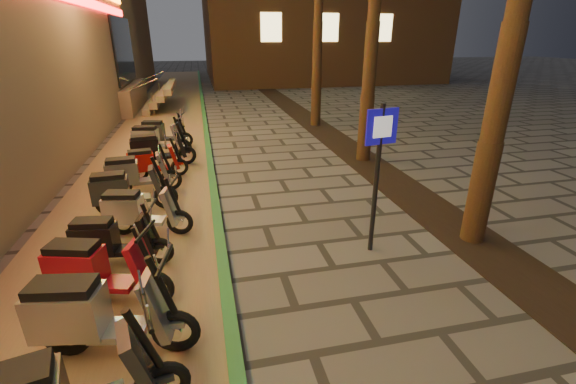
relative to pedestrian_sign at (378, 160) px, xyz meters
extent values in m
plane|color=#474442|center=(-1.64, -2.07, -1.63)|extent=(120.00, 120.00, 0.00)
cube|color=#8C7251|center=(-4.24, 7.93, -1.63)|extent=(3.40, 60.00, 0.01)
cube|color=#2A7035|center=(-2.54, 7.93, -1.58)|extent=(0.18, 60.00, 0.10)
cube|color=black|center=(1.96, 2.93, -1.62)|extent=(1.20, 40.00, 0.02)
cube|color=black|center=(-6.09, 15.93, 1.17)|extent=(0.08, 5.00, 3.00)
cube|color=gray|center=(-8.14, 15.93, -1.03)|extent=(5.00, 6.00, 1.20)
cube|color=gray|center=(-5.14, 15.93, -1.48)|extent=(0.35, 5.00, 0.30)
cube|color=gray|center=(-4.79, 15.93, -1.18)|extent=(0.35, 5.00, 0.30)
cube|color=gray|center=(-4.44, 15.93, -0.88)|extent=(0.35, 5.00, 0.30)
cube|color=gray|center=(-4.09, 15.93, -0.58)|extent=(0.35, 5.00, 0.30)
cylinder|color=silver|center=(-5.54, 13.93, -0.38)|extent=(2.09, 0.06, 0.81)
cylinder|color=silver|center=(-5.54, 17.93, -0.38)|extent=(2.09, 0.06, 0.81)
cube|color=#FFE48C|center=(2.36, 21.90, 2.37)|extent=(1.40, 0.06, 1.80)
cube|color=#FFE48C|center=(6.36, 21.90, 2.37)|extent=(1.40, 0.06, 1.80)
cube|color=#FFE48C|center=(10.36, 21.90, 2.37)|extent=(1.40, 0.06, 1.80)
cylinder|color=#472D19|center=(1.96, -0.07, 1.09)|extent=(0.40, 0.40, 5.45)
cylinder|color=#472D19|center=(1.96, 4.93, 1.22)|extent=(0.40, 0.40, 5.70)
cylinder|color=#472D19|center=(1.96, 9.93, 1.34)|extent=(0.40, 0.40, 5.95)
cylinder|color=black|center=(0.00, 0.01, -0.37)|extent=(0.08, 0.08, 2.52)
cube|color=#130B93|center=(0.00, -0.01, 0.54)|extent=(0.55, 0.12, 0.55)
cube|color=white|center=(0.01, -0.03, 0.54)|extent=(0.32, 0.07, 0.32)
cube|color=black|center=(-4.39, -2.69, -0.71)|extent=(0.74, 0.50, 0.13)
cube|color=#26292C|center=(-3.43, -2.45, -0.97)|extent=(0.39, 0.50, 0.77)
cylinder|color=black|center=(-3.35, -2.43, -0.75)|extent=(0.31, 0.15, 0.81)
cylinder|color=black|center=(-3.30, -2.42, -0.40)|extent=(0.20, 0.63, 0.05)
cube|color=#26292C|center=(-3.28, -2.41, -1.22)|extent=(0.27, 0.21, 0.07)
torus|color=black|center=(-4.40, -1.44, -1.34)|extent=(0.59, 0.21, 0.58)
cylinder|color=silver|center=(-4.40, -1.44, -1.34)|extent=(0.17, 0.14, 0.15)
torus|color=black|center=(-3.18, -1.66, -1.34)|extent=(0.59, 0.21, 0.58)
cylinder|color=silver|center=(-3.18, -1.66, -1.34)|extent=(0.17, 0.14, 0.15)
cube|color=#9C9DA3|center=(-3.80, -1.55, -1.30)|extent=(0.66, 0.48, 0.09)
cube|color=#9C9DA3|center=(-4.31, -1.46, -1.02)|extent=(0.84, 0.55, 0.55)
cube|color=black|center=(-4.31, -1.46, -0.70)|extent=(0.74, 0.47, 0.13)
cube|color=#9C9DA3|center=(-3.33, -1.63, -0.97)|extent=(0.37, 0.49, 0.78)
cylinder|color=black|center=(-3.25, -1.64, -0.75)|extent=(0.31, 0.13, 0.82)
cylinder|color=black|center=(-3.20, -1.65, -0.39)|extent=(0.16, 0.64, 0.05)
cube|color=#9C9DA3|center=(-3.18, -1.66, -1.21)|extent=(0.27, 0.19, 0.07)
torus|color=black|center=(-4.58, -0.39, -1.37)|extent=(0.54, 0.24, 0.53)
cylinder|color=silver|center=(-4.58, -0.39, -1.37)|extent=(0.16, 0.14, 0.14)
torus|color=black|center=(-3.49, -0.70, -1.37)|extent=(0.54, 0.24, 0.53)
cylinder|color=silver|center=(-3.49, -0.70, -1.37)|extent=(0.16, 0.14, 0.14)
cube|color=maroon|center=(-4.04, -0.54, -1.33)|extent=(0.63, 0.49, 0.08)
cube|color=maroon|center=(-4.50, -0.41, -1.07)|extent=(0.79, 0.57, 0.51)
cube|color=black|center=(-4.50, -0.41, -0.78)|extent=(0.69, 0.49, 0.12)
cube|color=maroon|center=(-3.62, -0.66, -1.02)|extent=(0.37, 0.46, 0.71)
cylinder|color=black|center=(-3.56, -0.68, -0.82)|extent=(0.29, 0.14, 0.75)
cylinder|color=black|center=(-3.51, -0.69, -0.50)|extent=(0.20, 0.58, 0.04)
cube|color=maroon|center=(-3.49, -0.70, -1.25)|extent=(0.25, 0.20, 0.06)
torus|color=black|center=(-4.55, 0.50, -1.39)|extent=(0.49, 0.16, 0.48)
cylinder|color=silver|center=(-4.55, 0.50, -1.39)|extent=(0.14, 0.11, 0.13)
torus|color=black|center=(-3.53, 0.34, -1.39)|extent=(0.49, 0.16, 0.48)
cylinder|color=silver|center=(-3.53, 0.34, -1.39)|extent=(0.14, 0.11, 0.13)
cube|color=black|center=(-4.05, 0.42, -1.36)|extent=(0.55, 0.38, 0.07)
cube|color=black|center=(-4.47, 0.49, -1.13)|extent=(0.69, 0.44, 0.46)
cube|color=black|center=(-4.47, 0.49, -0.86)|extent=(0.61, 0.38, 0.11)
cube|color=black|center=(-3.65, 0.36, -1.08)|extent=(0.30, 0.40, 0.65)
cylinder|color=black|center=(-3.59, 0.35, -0.89)|extent=(0.26, 0.10, 0.68)
cylinder|color=black|center=(-3.54, 0.35, -0.60)|extent=(0.12, 0.53, 0.04)
cube|color=black|center=(-3.53, 0.34, -1.28)|extent=(0.22, 0.16, 0.06)
torus|color=black|center=(-4.28, 1.53, -1.38)|extent=(0.50, 0.19, 0.50)
cylinder|color=silver|center=(-4.28, 1.53, -1.38)|extent=(0.15, 0.12, 0.13)
torus|color=black|center=(-3.23, 1.32, -1.38)|extent=(0.50, 0.19, 0.50)
cylinder|color=silver|center=(-3.23, 1.32, -1.38)|extent=(0.15, 0.12, 0.13)
cube|color=#BCBBC0|center=(-3.76, 1.42, -1.35)|extent=(0.58, 0.42, 0.08)
cube|color=#BCBBC0|center=(-4.20, 1.51, -1.11)|extent=(0.73, 0.49, 0.48)
cube|color=black|center=(-4.20, 1.51, -0.83)|extent=(0.64, 0.42, 0.11)
cube|color=#BCBBC0|center=(-3.36, 1.34, -1.06)|extent=(0.32, 0.42, 0.67)
cylinder|color=black|center=(-3.30, 1.33, -0.87)|extent=(0.27, 0.12, 0.71)
cylinder|color=black|center=(-3.25, 1.32, -0.56)|extent=(0.15, 0.55, 0.04)
cube|color=#BCBBC0|center=(-3.23, 1.32, -1.27)|extent=(0.23, 0.17, 0.06)
torus|color=black|center=(-4.69, 2.49, -1.37)|extent=(0.53, 0.14, 0.52)
cylinder|color=silver|center=(-4.69, 2.49, -1.37)|extent=(0.15, 0.11, 0.14)
torus|color=black|center=(-3.57, 2.59, -1.37)|extent=(0.53, 0.14, 0.52)
cylinder|color=silver|center=(-3.57, 2.59, -1.37)|extent=(0.15, 0.11, 0.14)
cube|color=#232528|center=(-4.14, 2.54, -1.33)|extent=(0.58, 0.39, 0.08)
cube|color=#232528|center=(-4.61, 2.50, -1.08)|extent=(0.74, 0.44, 0.50)
cube|color=black|center=(-4.61, 2.50, -0.79)|extent=(0.65, 0.37, 0.12)
cube|color=#232528|center=(-3.71, 2.58, -1.03)|extent=(0.30, 0.42, 0.71)
cylinder|color=black|center=(-3.64, 2.58, -0.83)|extent=(0.28, 0.09, 0.75)
cylinder|color=black|center=(-3.59, 2.59, -0.50)|extent=(0.09, 0.59, 0.04)
cube|color=#232528|center=(-3.57, 2.59, -1.25)|extent=(0.23, 0.16, 0.06)
torus|color=black|center=(-4.63, 3.57, -1.37)|extent=(0.53, 0.15, 0.52)
cylinder|color=silver|center=(-4.63, 3.57, -1.37)|extent=(0.15, 0.11, 0.14)
torus|color=black|center=(-3.51, 3.67, -1.37)|extent=(0.53, 0.15, 0.52)
cylinder|color=silver|center=(-3.51, 3.67, -1.37)|extent=(0.15, 0.11, 0.14)
cube|color=gray|center=(-4.08, 3.62, -1.33)|extent=(0.58, 0.39, 0.08)
cube|color=gray|center=(-4.55, 3.57, -1.08)|extent=(0.73, 0.44, 0.50)
cube|color=black|center=(-4.55, 3.57, -0.79)|extent=(0.65, 0.38, 0.12)
cube|color=gray|center=(-3.65, 3.66, -1.03)|extent=(0.30, 0.42, 0.70)
cylinder|color=black|center=(-3.58, 3.67, -0.83)|extent=(0.28, 0.10, 0.74)
cylinder|color=black|center=(-3.53, 3.67, -0.51)|extent=(0.10, 0.58, 0.04)
cube|color=gray|center=(-3.51, 3.67, -1.25)|extent=(0.23, 0.16, 0.06)
torus|color=black|center=(-4.34, 4.51, -1.40)|extent=(0.48, 0.18, 0.47)
cylinder|color=silver|center=(-4.34, 4.51, -1.40)|extent=(0.14, 0.11, 0.13)
torus|color=black|center=(-3.35, 4.71, -1.40)|extent=(0.48, 0.18, 0.47)
cylinder|color=silver|center=(-3.35, 4.71, -1.40)|extent=(0.14, 0.11, 0.13)
cube|color=maroon|center=(-3.85, 4.61, -1.36)|extent=(0.54, 0.39, 0.07)
cube|color=maroon|center=(-4.27, 4.53, -1.14)|extent=(0.68, 0.46, 0.45)
cube|color=black|center=(-4.27, 4.53, -0.88)|extent=(0.60, 0.39, 0.11)
cube|color=maroon|center=(-3.47, 4.68, -1.09)|extent=(0.30, 0.40, 0.63)
cylinder|color=black|center=(-3.41, 4.69, -0.91)|extent=(0.25, 0.11, 0.67)
cylinder|color=black|center=(-3.37, 4.70, -0.63)|extent=(0.14, 0.52, 0.04)
cube|color=maroon|center=(-3.35, 4.71, -1.29)|extent=(0.22, 0.16, 0.05)
torus|color=black|center=(-4.35, 5.50, -1.36)|extent=(0.56, 0.18, 0.55)
cylinder|color=silver|center=(-4.35, 5.50, -1.36)|extent=(0.16, 0.12, 0.15)
torus|color=black|center=(-3.18, 5.65, -1.36)|extent=(0.56, 0.18, 0.55)
cylinder|color=silver|center=(-3.18, 5.65, -1.36)|extent=(0.16, 0.12, 0.15)
cube|color=black|center=(-3.77, 5.57, -1.32)|extent=(0.62, 0.43, 0.08)
cube|color=black|center=(-4.26, 5.51, -1.05)|extent=(0.78, 0.49, 0.53)
cube|color=black|center=(-4.26, 5.51, -0.75)|extent=(0.69, 0.42, 0.13)
cube|color=black|center=(-3.32, 5.63, -1.00)|extent=(0.33, 0.45, 0.74)
cylinder|color=black|center=(-3.25, 5.64, -0.79)|extent=(0.30, 0.11, 0.78)
cylinder|color=black|center=(-3.20, 5.65, -0.45)|extent=(0.13, 0.61, 0.05)
cube|color=black|center=(-3.18, 5.65, -1.23)|extent=(0.25, 0.18, 0.06)
torus|color=black|center=(-4.46, 6.76, -1.36)|extent=(0.55, 0.19, 0.55)
cylinder|color=silver|center=(-4.46, 6.76, -1.36)|extent=(0.16, 0.13, 0.15)
torus|color=black|center=(-3.30, 6.56, -1.36)|extent=(0.55, 0.19, 0.55)
cylinder|color=silver|center=(-3.30, 6.56, -1.36)|extent=(0.16, 0.13, 0.15)
cube|color=silver|center=(-3.89, 6.66, -1.32)|extent=(0.63, 0.45, 0.08)
cube|color=silver|center=(-4.38, 6.75, -1.06)|extent=(0.79, 0.52, 0.52)
cube|color=black|center=(-4.38, 6.75, -0.75)|extent=(0.70, 0.44, 0.13)
cube|color=silver|center=(-3.45, 6.59, -1.00)|extent=(0.35, 0.46, 0.74)
cylinder|color=black|center=(-3.37, 6.58, -0.79)|extent=(0.30, 0.12, 0.78)
cylinder|color=black|center=(-3.32, 6.57, -0.46)|extent=(0.15, 0.61, 0.05)
cube|color=silver|center=(-3.30, 6.56, -1.23)|extent=(0.25, 0.18, 0.06)
torus|color=black|center=(-4.34, 7.80, -1.38)|extent=(0.52, 0.19, 0.51)
cylinder|color=silver|center=(-4.34, 7.80, -1.38)|extent=(0.15, 0.12, 0.14)
torus|color=black|center=(-3.26, 7.60, -1.38)|extent=(0.52, 0.19, 0.51)
cylinder|color=silver|center=(-3.26, 7.60, -1.38)|extent=(0.15, 0.12, 0.14)
cube|color=#2A2D30|center=(-3.81, 7.70, -1.34)|extent=(0.59, 0.43, 0.08)
cube|color=#2A2D30|center=(-4.26, 7.79, -1.09)|extent=(0.74, 0.49, 0.49)
cube|color=black|center=(-4.26, 7.79, -0.81)|extent=(0.65, 0.42, 0.12)
cube|color=#2A2D30|center=(-3.39, 7.63, -1.04)|extent=(0.33, 0.43, 0.69)
cylinder|color=black|center=(-3.32, 7.62, -0.85)|extent=(0.28, 0.12, 0.73)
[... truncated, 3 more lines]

